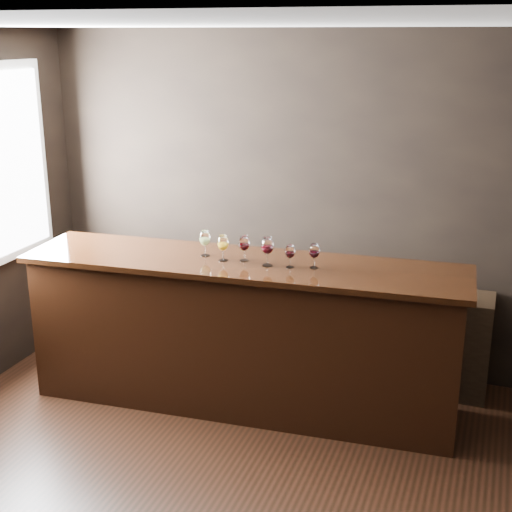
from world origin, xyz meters
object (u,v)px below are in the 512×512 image
(bar_counter, at_px, (243,336))
(glass_red_c, at_px, (290,252))
(glass_amber, at_px, (223,244))
(glass_red_a, at_px, (244,244))
(back_bar_shelf, at_px, (347,330))
(glass_white, at_px, (205,239))
(glass_red_d, at_px, (314,252))
(glass_red_b, at_px, (267,246))

(bar_counter, height_order, glass_red_c, glass_red_c)
(glass_amber, bearing_deg, glass_red_a, 18.70)
(back_bar_shelf, height_order, glass_amber, glass_amber)
(bar_counter, bearing_deg, back_bar_shelf, 44.90)
(glass_amber, distance_m, glass_red_c, 0.51)
(glass_white, relative_size, glass_red_a, 1.05)
(glass_red_d, bearing_deg, glass_white, 179.55)
(back_bar_shelf, bearing_deg, glass_red_b, -119.91)
(glass_white, xyz_separation_m, glass_red_c, (0.68, -0.05, -0.02))
(glass_white, xyz_separation_m, glass_red_a, (0.32, -0.01, -0.01))
(glass_red_c, height_order, glass_red_d, glass_red_d)
(bar_counter, bearing_deg, glass_red_c, -6.70)
(back_bar_shelf, xyz_separation_m, glass_red_b, (-0.44, -0.77, 0.89))
(back_bar_shelf, relative_size, glass_white, 11.52)
(glass_white, height_order, glass_red_c, glass_white)
(glass_red_b, xyz_separation_m, glass_red_c, (0.16, 0.02, -0.03))
(bar_counter, distance_m, glass_red_c, 0.80)
(back_bar_shelf, xyz_separation_m, glass_white, (-0.96, -0.70, 0.88))
(bar_counter, height_order, glass_amber, glass_amber)
(glass_red_a, bearing_deg, back_bar_shelf, 48.30)
(glass_white, relative_size, glass_red_c, 1.17)
(bar_counter, bearing_deg, glass_red_d, -1.14)
(back_bar_shelf, height_order, glass_red_b, glass_red_b)
(glass_red_a, bearing_deg, glass_red_d, 0.90)
(glass_red_c, bearing_deg, glass_red_b, -174.27)
(back_bar_shelf, height_order, glass_red_d, glass_red_d)
(glass_red_a, height_order, glass_red_d, glass_red_a)
(glass_white, bearing_deg, glass_red_a, -2.68)
(glass_amber, distance_m, glass_red_b, 0.34)
(glass_amber, height_order, glass_red_a, glass_amber)
(glass_white, distance_m, glass_red_a, 0.32)
(bar_counter, xyz_separation_m, glass_red_a, (0.01, 0.02, 0.73))
(glass_red_d, bearing_deg, glass_red_a, -179.10)
(glass_amber, bearing_deg, back_bar_shelf, 44.29)
(glass_red_a, bearing_deg, glass_white, 177.32)
(back_bar_shelf, relative_size, glass_red_c, 13.51)
(glass_amber, xyz_separation_m, glass_red_b, (0.34, -0.00, 0.01))
(bar_counter, relative_size, glass_white, 16.20)
(glass_amber, height_order, glass_red_d, glass_amber)
(glass_white, bearing_deg, bar_counter, -5.50)
(glass_red_b, distance_m, glass_red_c, 0.17)
(back_bar_shelf, bearing_deg, glass_white, -143.80)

